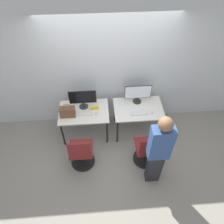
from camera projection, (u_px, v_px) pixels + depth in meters
ground_plane at (112, 143)px, 4.79m from camera, size 20.00×20.00×0.00m
wall_back at (109, 68)px, 4.34m from camera, size 12.00×0.05×2.80m
desk_left at (84, 114)px, 4.55m from camera, size 1.02×0.70×0.71m
monitor_left at (83, 98)px, 4.41m from camera, size 0.56×0.19×0.43m
keyboard_left at (84, 114)px, 4.43m from camera, size 0.39×0.13×0.02m
mouse_left at (96, 113)px, 4.42m from camera, size 0.06×0.09×0.03m
office_chair_left at (81, 153)px, 4.17m from camera, size 0.48×0.48×0.91m
desk_right at (138, 111)px, 4.61m from camera, size 1.02×0.70×0.71m
monitor_right at (138, 93)px, 4.52m from camera, size 0.56×0.19×0.43m
keyboard_right at (140, 113)px, 4.44m from camera, size 0.39×0.13×0.02m
mouse_right at (152, 112)px, 4.45m from camera, size 0.06×0.09×0.03m
office_chair_right at (147, 151)px, 4.21m from camera, size 0.48×0.48×0.91m
person_right at (159, 150)px, 3.56m from camera, size 0.36×0.22×1.71m
handbag at (68, 112)px, 4.32m from camera, size 0.30×0.18×0.25m
placard_left at (94, 108)px, 4.50m from camera, size 0.16×0.03×0.08m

